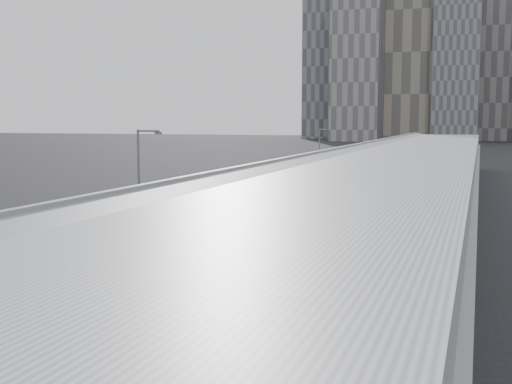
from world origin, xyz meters
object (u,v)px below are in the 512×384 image
at_px(bus_5, 328,188).
at_px(bus_7, 363,170).
at_px(bus_2, 166,256).
at_px(street_lamp_near, 141,180).
at_px(bus_4, 294,202).
at_px(bus_8, 379,165).
at_px(shipping_container, 323,169).
at_px(street_lamp_far, 321,151).
at_px(bus_3, 239,228).
at_px(suv, 358,164).
at_px(bus_6, 349,179).

distance_m(bus_5, bus_7, 27.46).
relative_size(bus_2, street_lamp_near, 1.57).
distance_m(bus_4, bus_7, 42.57).
height_order(bus_2, street_lamp_near, street_lamp_near).
height_order(bus_8, shipping_container, bus_8).
height_order(street_lamp_near, street_lamp_far, street_lamp_near).
distance_m(bus_2, bus_3, 10.99).
bearing_deg(bus_8, bus_3, -85.10).
height_order(bus_3, shipping_container, bus_3).
relative_size(bus_2, bus_3, 1.03).
relative_size(bus_2, bus_8, 1.06).
height_order(bus_7, suv, bus_7).
relative_size(bus_7, suv, 2.68).
distance_m(bus_4, bus_5, 15.11).
height_order(bus_5, bus_7, bus_7).
height_order(bus_5, shipping_container, bus_5).
bearing_deg(shipping_container, bus_6, -81.98).
height_order(bus_4, bus_7, bus_7).
height_order(bus_6, shipping_container, bus_6).
distance_m(street_lamp_near, street_lamp_far, 55.49).
relative_size(bus_8, suv, 2.56).
bearing_deg(bus_7, bus_5, -92.05).
xyz_separation_m(bus_5, shipping_container, (-8.30, 32.36, -0.24)).
distance_m(bus_3, bus_8, 71.35).
bearing_deg(suv, street_lamp_near, -85.12).
distance_m(bus_4, street_lamp_far, 38.61).
bearing_deg(bus_5, street_lamp_near, -101.94).
distance_m(bus_4, street_lamp_near, 19.25).
relative_size(street_lamp_near, suv, 1.74).
height_order(bus_5, bus_8, bus_8).
bearing_deg(suv, shipping_container, -89.11).
xyz_separation_m(bus_4, bus_7, (-0.64, 42.56, 0.03)).
distance_m(bus_6, shipping_container, 22.77).
distance_m(bus_5, street_lamp_near, 33.61).
xyz_separation_m(bus_3, suv, (-6.82, 87.31, -0.95)).
relative_size(bus_4, bus_6, 1.04).
bearing_deg(street_lamp_far, bus_8, 68.98).
bearing_deg(bus_7, street_lamp_near, -99.38).
xyz_separation_m(bus_5, street_lamp_near, (-7.02, -32.67, 3.64)).
distance_m(bus_5, street_lamp_far, 23.95).
xyz_separation_m(bus_3, bus_8, (-0.13, 71.35, -0.06)).
bearing_deg(bus_8, bus_7, -88.69).
relative_size(bus_7, shipping_container, 2.16).
height_order(bus_4, bus_8, bus_4).
bearing_deg(bus_7, bus_6, -89.94).
xyz_separation_m(bus_7, suv, (-5.91, 28.66, -0.97)).
bearing_deg(bus_8, shipping_container, -132.56).
relative_size(bus_4, shipping_container, 2.13).
relative_size(bus_3, street_lamp_far, 1.65).
relative_size(street_lamp_near, shipping_container, 1.40).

